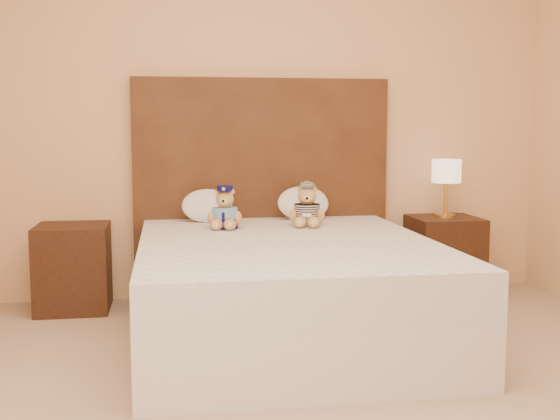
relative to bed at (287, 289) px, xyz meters
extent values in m
cube|color=#E3AF7C|center=(0.00, 1.05, 1.07)|extent=(4.00, 0.04, 2.70)
cube|color=white|center=(0.00, 0.00, -0.13)|extent=(1.60, 2.00, 0.30)
cube|color=white|center=(0.00, 0.00, 0.15)|extent=(1.60, 2.00, 0.25)
cube|color=#532F19|center=(0.00, 1.01, 0.47)|extent=(1.75, 0.08, 1.50)
cube|color=#361D11|center=(-1.25, 0.80, 0.00)|extent=(0.45, 0.45, 0.55)
cube|color=#361D11|center=(1.25, 0.80, 0.00)|extent=(0.45, 0.45, 0.55)
cylinder|color=gold|center=(1.25, 0.80, 0.28)|extent=(0.14, 0.14, 0.02)
cylinder|color=gold|center=(1.25, 0.80, 0.41)|extent=(0.02, 0.02, 0.26)
cylinder|color=beige|center=(1.25, 0.80, 0.59)|extent=(0.20, 0.20, 0.16)
ellipsoid|color=white|center=(-0.39, 0.83, 0.39)|extent=(0.33, 0.21, 0.23)
ellipsoid|color=white|center=(0.25, 0.83, 0.40)|extent=(0.35, 0.22, 0.24)
camera|label=1|loc=(-0.64, -3.77, 0.89)|focal=45.00mm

